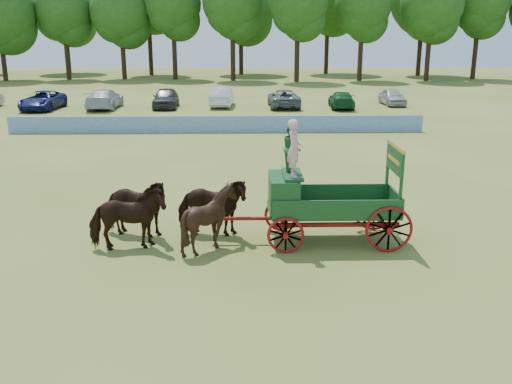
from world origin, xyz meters
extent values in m
plane|color=olive|center=(0.00, 0.00, 0.00)|extent=(160.00, 160.00, 0.00)
imported|color=black|center=(-2.80, -1.70, 0.95)|extent=(2.39, 1.40, 1.90)
imported|color=black|center=(-2.80, -0.60, 0.95)|extent=(2.43, 1.54, 1.90)
imported|color=black|center=(-0.40, -1.70, 0.95)|extent=(1.82, 1.64, 1.90)
imported|color=black|center=(-0.40, -0.60, 0.95)|extent=(2.34, 1.26, 1.90)
cube|color=maroon|center=(1.80, -1.15, 0.60)|extent=(0.12, 2.00, 0.12)
cube|color=maroon|center=(4.80, -1.15, 0.60)|extent=(0.12, 2.00, 0.12)
cube|color=maroon|center=(3.30, -1.70, 0.72)|extent=(3.80, 0.10, 0.12)
cube|color=maroon|center=(3.30, -0.60, 0.72)|extent=(3.80, 0.10, 0.12)
cube|color=maroon|center=(0.90, -1.15, 0.75)|extent=(2.80, 0.09, 0.09)
cube|color=#174521|center=(3.30, -1.15, 1.00)|extent=(3.80, 1.80, 0.10)
cube|color=#174521|center=(3.30, -2.03, 1.30)|extent=(3.80, 0.06, 0.55)
cube|color=#174521|center=(3.30, -0.27, 1.30)|extent=(3.80, 0.06, 0.55)
cube|color=#174521|center=(5.18, -1.15, 1.30)|extent=(0.06, 1.80, 0.55)
cube|color=#174521|center=(1.80, -1.15, 1.55)|extent=(0.85, 1.70, 1.05)
cube|color=#174521|center=(2.05, -1.15, 2.12)|extent=(0.55, 1.50, 0.08)
cube|color=#174521|center=(1.42, -1.15, 1.35)|extent=(0.10, 1.60, 0.65)
cube|color=#174521|center=(1.60, -1.15, 1.05)|extent=(0.55, 1.60, 0.06)
cube|color=#174521|center=(5.10, -1.95, 1.95)|extent=(0.08, 0.08, 1.80)
cube|color=#174521|center=(5.10, -0.35, 1.95)|extent=(0.08, 0.08, 1.80)
cube|color=#174521|center=(5.10, -1.15, 2.55)|extent=(0.07, 1.75, 0.75)
cube|color=gold|center=(5.10, -1.15, 2.95)|extent=(0.08, 1.80, 0.09)
cube|color=gold|center=(5.06, -1.15, 2.55)|extent=(0.02, 1.30, 0.12)
torus|color=maroon|center=(1.80, -2.10, 0.55)|extent=(1.09, 0.09, 1.09)
torus|color=maroon|center=(1.80, -0.20, 0.55)|extent=(1.09, 0.09, 1.09)
torus|color=maroon|center=(4.80, -2.10, 0.70)|extent=(1.39, 0.09, 1.39)
torus|color=maroon|center=(4.80, -0.20, 0.70)|extent=(1.39, 0.09, 1.39)
imported|color=beige|center=(2.05, -1.50, 2.99)|extent=(0.40, 0.61, 1.67)
imported|color=#296E35|center=(2.05, -0.80, 2.86)|extent=(0.53, 0.68, 1.39)
cube|color=#1E59A3|center=(-1.00, 18.00, 0.53)|extent=(26.00, 0.08, 1.05)
imported|color=navy|center=(-15.51, 29.07, 0.74)|extent=(2.71, 5.45, 1.48)
imported|color=silver|center=(-10.68, 29.63, 0.80)|extent=(2.32, 5.52, 1.59)
imported|color=#333338|center=(-5.70, 29.92, 0.82)|extent=(2.04, 4.84, 1.63)
imported|color=silver|center=(-1.09, 30.61, 0.79)|extent=(1.97, 4.92, 1.59)
imported|color=slate|center=(4.05, 29.91, 0.74)|extent=(2.51, 5.34, 1.47)
imported|color=#144C1E|center=(8.76, 29.31, 0.68)|extent=(2.22, 4.80, 1.36)
imported|color=#B2B2B7|center=(13.45, 31.18, 0.70)|extent=(1.77, 4.14, 1.39)
cylinder|color=#382314|center=(-29.09, 55.96, 2.23)|extent=(0.60, 0.60, 4.46)
cylinder|color=#382314|center=(-21.74, 57.92, 2.35)|extent=(0.60, 0.60, 4.69)
sphere|color=#215015|center=(-21.74, 57.92, 8.64)|extent=(6.98, 6.98, 6.98)
cylinder|color=#382314|center=(-14.63, 58.10, 2.28)|extent=(0.60, 0.60, 4.57)
sphere|color=#215015|center=(-14.63, 58.10, 8.41)|extent=(7.71, 7.71, 7.71)
cylinder|color=#382314|center=(-7.99, 57.69, 2.55)|extent=(0.60, 0.60, 5.09)
sphere|color=#215015|center=(-7.99, 57.69, 9.38)|extent=(7.13, 7.13, 7.13)
cylinder|color=#382314|center=(-0.50, 55.85, 2.58)|extent=(0.60, 0.60, 5.17)
sphere|color=#215015|center=(-0.50, 55.85, 9.52)|extent=(7.39, 7.39, 7.39)
cylinder|color=#382314|center=(7.34, 53.58, 2.55)|extent=(0.60, 0.60, 5.10)
sphere|color=#215015|center=(7.34, 53.58, 9.39)|extent=(7.20, 7.20, 7.20)
cylinder|color=#382314|center=(15.43, 55.18, 2.46)|extent=(0.60, 0.60, 4.92)
sphere|color=#215015|center=(15.43, 55.18, 9.07)|extent=(6.94, 6.94, 6.94)
cylinder|color=#382314|center=(23.86, 54.91, 2.49)|extent=(0.60, 0.60, 4.98)
sphere|color=#215015|center=(23.86, 54.91, 9.17)|extent=(7.63, 7.63, 7.63)
cylinder|color=#382314|center=(30.66, 57.12, 2.64)|extent=(0.60, 0.60, 5.29)
sphere|color=#215015|center=(30.66, 57.12, 9.74)|extent=(7.32, 7.32, 7.32)
cylinder|color=#382314|center=(-24.74, 68.52, 2.46)|extent=(0.60, 0.60, 4.92)
sphere|color=#215015|center=(-24.74, 68.52, 9.06)|extent=(9.28, 9.28, 9.28)
cylinder|color=#382314|center=(-12.19, 65.04, 2.94)|extent=(0.60, 0.60, 5.88)
cylinder|color=#382314|center=(0.53, 65.84, 2.54)|extent=(0.60, 0.60, 5.08)
sphere|color=#215015|center=(0.53, 65.84, 9.35)|extent=(9.41, 9.41, 9.41)
cylinder|color=#382314|center=(12.90, 66.96, 3.03)|extent=(0.60, 0.60, 6.06)
cylinder|color=#382314|center=(25.32, 63.26, 2.72)|extent=(0.60, 0.60, 5.45)
sphere|color=#215015|center=(25.32, 63.26, 10.03)|extent=(8.91, 8.91, 8.91)
camera|label=1|loc=(0.55, -17.55, 6.29)|focal=40.00mm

